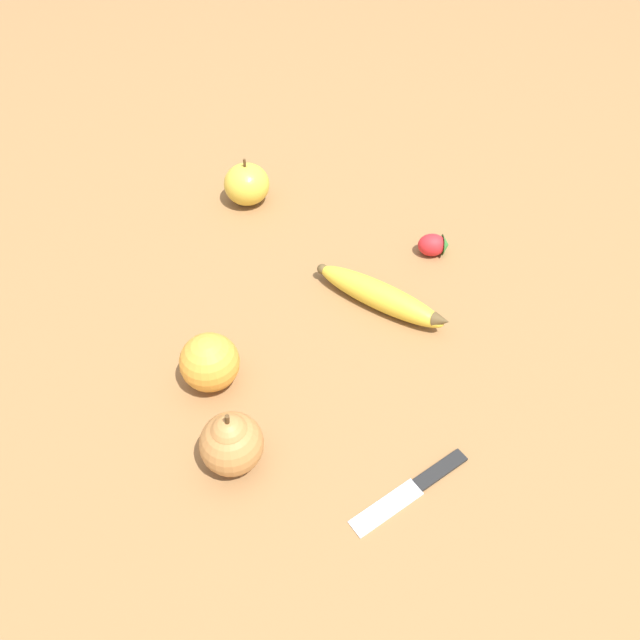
{
  "coord_description": "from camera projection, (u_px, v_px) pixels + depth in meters",
  "views": [
    {
      "loc": [
        -0.51,
        -0.22,
        0.62
      ],
      "look_at": [
        0.01,
        -0.01,
        0.03
      ],
      "focal_mm": 35.0,
      "sensor_mm": 36.0,
      "label": 1
    }
  ],
  "objects": [
    {
      "name": "paring_knife",
      "position": [
        415.0,
        487.0,
        0.68
      ],
      "size": [
        0.14,
        0.1,
        0.01
      ],
      "rotation": [
        0.0,
        0.0,
        0.99
      ],
      "color": "silver",
      "rests_on": "ground_plane"
    },
    {
      "name": "orange",
      "position": [
        210.0,
        362.0,
        0.75
      ],
      "size": [
        0.07,
        0.07,
        0.07
      ],
      "color": "orange",
      "rests_on": "ground_plane"
    },
    {
      "name": "strawberry",
      "position": [
        434.0,
        245.0,
        0.93
      ],
      "size": [
        0.05,
        0.06,
        0.03
      ],
      "rotation": [
        0.0,
        0.0,
        5.1
      ],
      "color": "red",
      "rests_on": "ground_plane"
    },
    {
      "name": "ground_plane",
      "position": [
        311.0,
        334.0,
        0.83
      ],
      "size": [
        3.0,
        3.0,
        0.0
      ],
      "primitive_type": "plane",
      "color": "olive"
    },
    {
      "name": "banana",
      "position": [
        381.0,
        296.0,
        0.86
      ],
      "size": [
        0.08,
        0.21,
        0.04
      ],
      "rotation": [
        0.0,
        0.0,
        4.49
      ],
      "color": "gold",
      "rests_on": "ground_plane"
    },
    {
      "name": "pear",
      "position": [
        231.0,
        442.0,
        0.68
      ],
      "size": [
        0.07,
        0.07,
        0.09
      ],
      "color": "#B2753D",
      "rests_on": "ground_plane"
    },
    {
      "name": "apple",
      "position": [
        247.0,
        184.0,
        1.01
      ],
      "size": [
        0.07,
        0.07,
        0.08
      ],
      "color": "gold",
      "rests_on": "ground_plane"
    }
  ]
}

